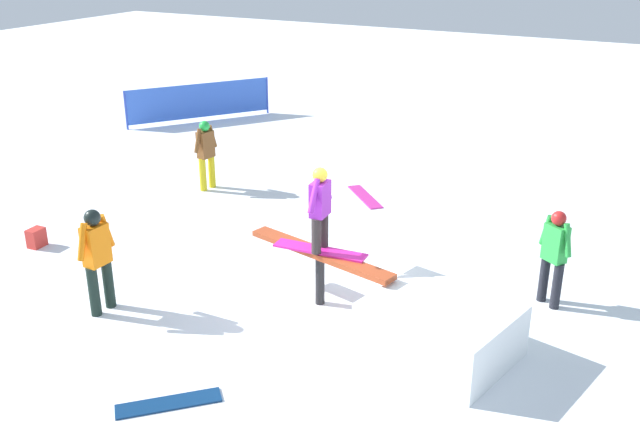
{
  "coord_description": "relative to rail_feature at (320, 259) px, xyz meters",
  "views": [
    {
      "loc": [
        -4.45,
        8.43,
        5.31
      ],
      "look_at": [
        0.0,
        0.0,
        1.47
      ],
      "focal_mm": 40.0,
      "sensor_mm": 36.0,
      "label": 1
    }
  ],
  "objects": [
    {
      "name": "loose_snowboard_magenta",
      "position": [
        1.29,
        -4.49,
        -0.73
      ],
      "size": [
        1.2,
        1.2,
        0.02
      ],
      "primitive_type": "cube",
      "rotation": [
        0.0,
        0.0,
        5.49
      ],
      "color": "#D02994",
      "rests_on": "ground"
    },
    {
      "name": "rail_feature",
      "position": [
        0.0,
        0.0,
        0.0
      ],
      "size": [
        2.58,
        0.87,
        0.87
      ],
      "rotation": [
        0.0,
        0.0,
        -0.23
      ],
      "color": "black",
      "rests_on": "ground"
    },
    {
      "name": "bystander_green",
      "position": [
        -3.06,
        -1.59,
        0.11
      ],
      "size": [
        0.56,
        0.41,
        1.51
      ],
      "rotation": [
        0.0,
        0.0,
        5.69
      ],
      "color": "black",
      "rests_on": "ground"
    },
    {
      "name": "backpack_on_snow",
      "position": [
        5.44,
        0.53,
        -0.57
      ],
      "size": [
        0.24,
        0.31,
        0.34
      ],
      "primitive_type": "cube",
      "rotation": [
        0.0,
        0.0,
        1.63
      ],
      "color": "red",
      "rests_on": "ground"
    },
    {
      "name": "snow_kicker_ramp",
      "position": [
        -2.05,
        0.49,
        -0.36
      ],
      "size": [
        2.1,
        1.87,
        0.75
      ],
      "primitive_type": "cube",
      "rotation": [
        0.0,
        0.0,
        -0.23
      ],
      "color": "white",
      "rests_on": "ground"
    },
    {
      "name": "main_rider_on_rail",
      "position": [
        0.0,
        0.0,
        0.77
      ],
      "size": [
        1.44,
        0.75,
        1.3
      ],
      "rotation": [
        0.0,
        0.0,
        0.07
      ],
      "color": "#D51F90",
      "rests_on": "rail_feature"
    },
    {
      "name": "bystander_brown",
      "position": [
        4.54,
        -3.38,
        0.11
      ],
      "size": [
        0.26,
        0.67,
        1.52
      ],
      "rotation": [
        0.0,
        0.0,
        1.43
      ],
      "color": "gold",
      "rests_on": "ground"
    },
    {
      "name": "ground_plane",
      "position": [
        0.0,
        0.0,
        -0.74
      ],
      "size": [
        60.0,
        60.0,
        0.0
      ],
      "primitive_type": "plane",
      "color": "white"
    },
    {
      "name": "bystander_orange",
      "position": [
        2.75,
        1.7,
        0.17
      ],
      "size": [
        0.24,
        0.7,
        1.61
      ],
      "rotation": [
        0.0,
        0.0,
        4.68
      ],
      "color": "black",
      "rests_on": "ground"
    },
    {
      "name": "safety_fence",
      "position": [
        8.23,
        -8.05,
        -0.14
      ],
      "size": [
        2.55,
        3.54,
        1.1
      ],
      "rotation": [
        0.0,
        0.0,
        7.23
      ],
      "color": "blue",
      "rests_on": "ground"
    },
    {
      "name": "loose_snowboard_navy",
      "position": [
        0.45,
        3.03,
        -0.73
      ],
      "size": [
        1.09,
        1.08,
        0.02
      ],
      "primitive_type": "cube",
      "rotation": [
        0.0,
        0.0,
        0.78
      ],
      "color": "navy",
      "rests_on": "ground"
    }
  ]
}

